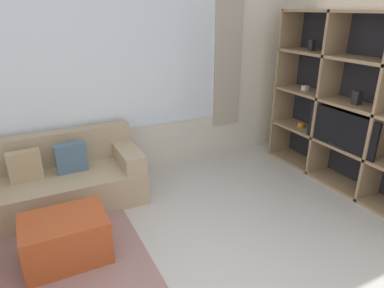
{
  "coord_description": "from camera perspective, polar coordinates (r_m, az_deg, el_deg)",
  "views": [
    {
      "loc": [
        -1.07,
        -1.29,
        2.16
      ],
      "look_at": [
        0.4,
        1.62,
        0.85
      ],
      "focal_mm": 32.0,
      "sensor_mm": 36.0,
      "label": 1
    }
  ],
  "objects": [
    {
      "name": "area_rug",
      "position": [
        3.56,
        -26.68,
        -18.19
      ],
      "size": [
        2.17,
        2.25,
        0.01
      ],
      "primitive_type": "cube",
      "color": "gray",
      "rests_on": "ground_plane"
    },
    {
      "name": "couch_main",
      "position": [
        4.26,
        -21.97,
        -5.87
      ],
      "size": [
        1.96,
        0.84,
        0.8
      ],
      "color": "tan",
      "rests_on": "ground_plane"
    },
    {
      "name": "shelving_unit",
      "position": [
        4.59,
        25.64,
        5.77
      ],
      "size": [
        0.41,
        2.45,
        2.14
      ],
      "color": "#232328",
      "rests_on": "ground_plane"
    },
    {
      "name": "wall_back",
      "position": [
        4.48,
        -12.74,
        11.0
      ],
      "size": [
        6.52,
        0.11,
        2.7
      ],
      "color": "beige",
      "rests_on": "ground_plane"
    },
    {
      "name": "wall_right",
      "position": [
        4.75,
        26.9,
        9.71
      ],
      "size": [
        0.07,
        4.15,
        2.7
      ],
      "primitive_type": "cube",
      "color": "beige",
      "rests_on": "ground_plane"
    },
    {
      "name": "ottoman",
      "position": [
        3.4,
        -20.3,
        -14.6
      ],
      "size": [
        0.73,
        0.53,
        0.43
      ],
      "color": "#B74C23",
      "rests_on": "ground_plane"
    }
  ]
}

